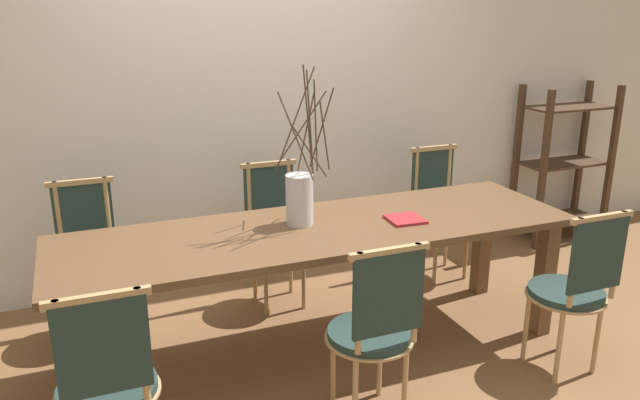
# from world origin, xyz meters

# --- Properties ---
(ground_plane) EXTENTS (16.00, 16.00, 0.00)m
(ground_plane) POSITION_xyz_m (0.00, 0.00, 0.00)
(ground_plane) COLOR brown
(wall_rear) EXTENTS (12.00, 0.06, 3.20)m
(wall_rear) POSITION_xyz_m (0.00, 1.21, 1.60)
(wall_rear) COLOR silver
(wall_rear) RESTS_ON ground_plane
(dining_table) EXTENTS (2.80, 0.82, 0.75)m
(dining_table) POSITION_xyz_m (0.00, 0.00, 0.65)
(dining_table) COLOR brown
(dining_table) RESTS_ON ground_plane
(chair_near_leftend) EXTENTS (0.41, 0.41, 0.92)m
(chair_near_leftend) POSITION_xyz_m (-1.16, -0.69, 0.50)
(chair_near_leftend) COLOR #233833
(chair_near_leftend) RESTS_ON ground_plane
(chair_near_left) EXTENTS (0.41, 0.41, 0.92)m
(chair_near_left) POSITION_xyz_m (-0.01, -0.69, 0.50)
(chair_near_left) COLOR #233833
(chair_near_left) RESTS_ON ground_plane
(chair_near_center) EXTENTS (0.41, 0.41, 0.92)m
(chair_near_center) POSITION_xyz_m (1.14, -0.69, 0.50)
(chair_near_center) COLOR #233833
(chair_near_center) RESTS_ON ground_plane
(chair_far_leftend) EXTENTS (0.41, 0.41, 0.92)m
(chair_far_leftend) POSITION_xyz_m (-1.17, 0.69, 0.50)
(chair_far_leftend) COLOR #233833
(chair_far_leftend) RESTS_ON ground_plane
(chair_far_left) EXTENTS (0.41, 0.41, 0.92)m
(chair_far_left) POSITION_xyz_m (-0.03, 0.69, 0.50)
(chair_far_left) COLOR #233833
(chair_far_left) RESTS_ON ground_plane
(chair_far_center) EXTENTS (0.41, 0.41, 0.92)m
(chair_far_center) POSITION_xyz_m (1.20, 0.69, 0.50)
(chair_far_center) COLOR #233833
(chair_far_center) RESTS_ON ground_plane
(vase_centerpiece) EXTENTS (0.32, 0.38, 0.86)m
(vase_centerpiece) POSITION_xyz_m (-0.08, 0.08, 0.90)
(vase_centerpiece) COLOR silver
(vase_centerpiece) RESTS_ON dining_table
(book_stack) EXTENTS (0.20, 0.20, 0.01)m
(book_stack) POSITION_xyz_m (0.47, -0.08, 0.75)
(book_stack) COLOR maroon
(book_stack) RESTS_ON dining_table
(shelving_rack) EXTENTS (0.74, 0.37, 1.28)m
(shelving_rack) POSITION_xyz_m (2.54, 0.95, 0.63)
(shelving_rack) COLOR #422D1E
(shelving_rack) RESTS_ON ground_plane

